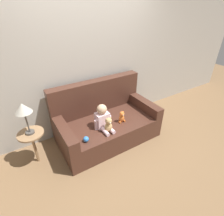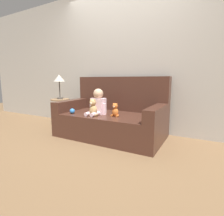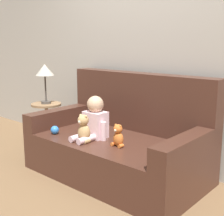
{
  "view_description": "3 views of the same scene",
  "coord_description": "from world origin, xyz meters",
  "px_view_note": "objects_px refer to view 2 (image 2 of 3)",
  "views": [
    {
      "loc": [
        -1.25,
        -2.14,
        2.12
      ],
      "look_at": [
        0.02,
        -0.12,
        0.68
      ],
      "focal_mm": 28.0,
      "sensor_mm": 36.0,
      "label": 1
    },
    {
      "loc": [
        1.37,
        -2.45,
        0.93
      ],
      "look_at": [
        0.11,
        -0.14,
        0.5
      ],
      "focal_mm": 28.0,
      "sensor_mm": 36.0,
      "label": 2
    },
    {
      "loc": [
        1.87,
        -2.18,
        1.29
      ],
      "look_at": [
        0.0,
        -0.06,
        0.69
      ],
      "focal_mm": 50.0,
      "sensor_mm": 36.0,
      "label": 3
    }
  ],
  "objects_px": {
    "couch": "(113,117)",
    "teddy_bear_brown": "(93,108)",
    "person_baby": "(98,104)",
    "side_table": "(60,88)",
    "plush_toy_side": "(115,110)",
    "toy_ball": "(72,111)"
  },
  "relations": [
    {
      "from": "couch",
      "to": "teddy_bear_brown",
      "type": "distance_m",
      "value": 0.44
    },
    {
      "from": "person_baby",
      "to": "teddy_bear_brown",
      "type": "height_order",
      "value": "person_baby"
    },
    {
      "from": "side_table",
      "to": "person_baby",
      "type": "bearing_deg",
      "value": -12.08
    },
    {
      "from": "couch",
      "to": "plush_toy_side",
      "type": "xyz_separation_m",
      "value": [
        0.18,
        -0.26,
        0.16
      ]
    },
    {
      "from": "toy_ball",
      "to": "couch",
      "type": "bearing_deg",
      "value": 35.41
    },
    {
      "from": "couch",
      "to": "side_table",
      "type": "height_order",
      "value": "side_table"
    },
    {
      "from": "plush_toy_side",
      "to": "person_baby",
      "type": "bearing_deg",
      "value": 172.52
    },
    {
      "from": "plush_toy_side",
      "to": "side_table",
      "type": "xyz_separation_m",
      "value": [
        -1.38,
        0.27,
        0.29
      ]
    },
    {
      "from": "couch",
      "to": "side_table",
      "type": "xyz_separation_m",
      "value": [
        -1.2,
        0.01,
        0.45
      ]
    },
    {
      "from": "person_baby",
      "to": "side_table",
      "type": "bearing_deg",
      "value": 167.92
    },
    {
      "from": "person_baby",
      "to": "couch",
      "type": "bearing_deg",
      "value": 52.55
    },
    {
      "from": "plush_toy_side",
      "to": "side_table",
      "type": "relative_size",
      "value": 0.2
    },
    {
      "from": "teddy_bear_brown",
      "to": "plush_toy_side",
      "type": "relative_size",
      "value": 1.28
    },
    {
      "from": "teddy_bear_brown",
      "to": "couch",
      "type": "bearing_deg",
      "value": 67.98
    },
    {
      "from": "teddy_bear_brown",
      "to": "toy_ball",
      "type": "distance_m",
      "value": 0.4
    },
    {
      "from": "person_baby",
      "to": "toy_ball",
      "type": "distance_m",
      "value": 0.44
    },
    {
      "from": "person_baby",
      "to": "teddy_bear_brown",
      "type": "relative_size",
      "value": 1.57
    },
    {
      "from": "plush_toy_side",
      "to": "side_table",
      "type": "distance_m",
      "value": 1.44
    },
    {
      "from": "plush_toy_side",
      "to": "teddy_bear_brown",
      "type": "bearing_deg",
      "value": -161.54
    },
    {
      "from": "teddy_bear_brown",
      "to": "plush_toy_side",
      "type": "bearing_deg",
      "value": 18.46
    },
    {
      "from": "couch",
      "to": "person_baby",
      "type": "xyz_separation_m",
      "value": [
        -0.16,
        -0.21,
        0.24
      ]
    },
    {
      "from": "couch",
      "to": "toy_ball",
      "type": "bearing_deg",
      "value": -144.59
    }
  ]
}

